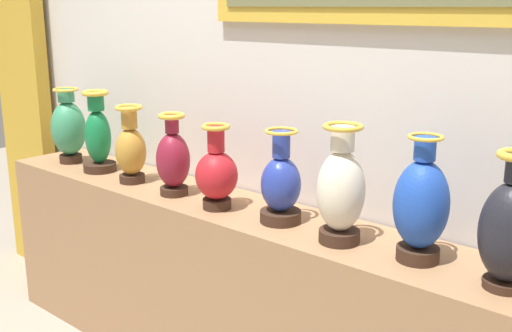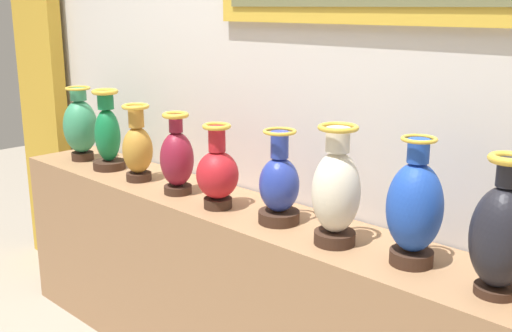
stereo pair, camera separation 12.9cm
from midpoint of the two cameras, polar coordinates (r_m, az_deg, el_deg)
display_shelf at (r=2.59m, az=-1.46°, el=-12.77°), size 3.00×0.40×0.80m
back_wall at (r=2.49m, az=2.67°, el=14.74°), size 4.52×0.14×3.18m
curtain_gold at (r=3.98m, az=-21.71°, el=9.03°), size 0.44×0.08×2.55m
vase_jade at (r=3.32m, az=-17.98°, el=3.36°), size 0.17×0.17×0.38m
vase_emerald at (r=3.10m, az=-15.53°, el=2.64°), size 0.16×0.16×0.40m
vase_ochre at (r=2.87m, az=-12.75°, el=1.55°), size 0.14×0.14×0.35m
vase_burgundy at (r=2.64m, az=-9.04°, el=0.61°), size 0.14×0.14×0.35m
vase_crimson at (r=2.44m, az=-5.17°, el=-0.71°), size 0.17×0.17×0.34m
vase_cobalt at (r=2.28m, az=0.69°, el=-1.81°), size 0.15×0.15×0.35m
vase_ivory at (r=2.08m, az=6.08°, el=-2.25°), size 0.16×0.16×0.41m
vase_sapphire at (r=1.98m, az=13.17°, el=-3.62°), size 0.17×0.17×0.41m
vase_onyx at (r=1.85m, az=20.51°, el=-5.57°), size 0.17×0.17×0.40m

